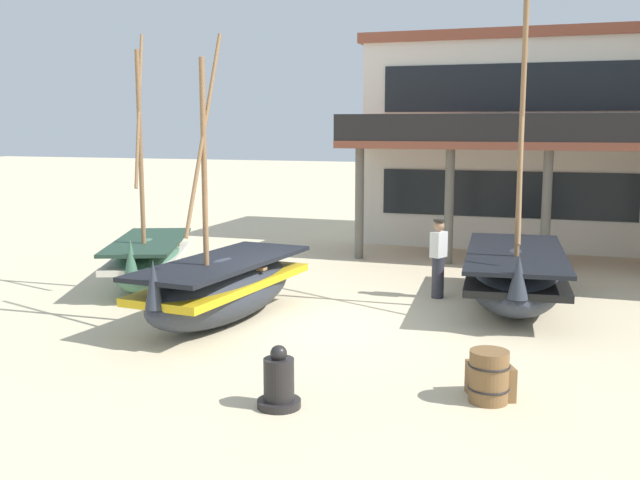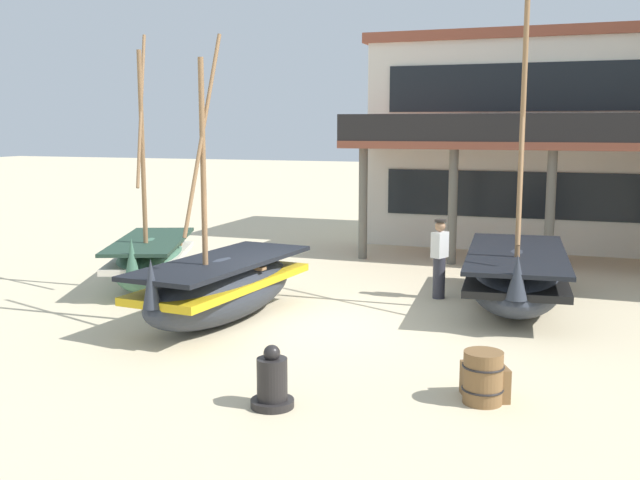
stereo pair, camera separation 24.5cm
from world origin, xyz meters
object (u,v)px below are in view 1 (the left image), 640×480
object	(u,v)px
fishing_boat_near_left	(515,275)
cargo_crate	(490,381)
fishing_boat_centre_large	(223,287)
fishing_boat_far_right	(149,260)
wooden_barrel	(489,376)
capstan_winch	(279,383)
harbor_building_main	(515,140)
fisherman_by_hull	(438,259)

from	to	relation	value
fishing_boat_near_left	cargo_crate	distance (m)	5.44
fishing_boat_near_left	fishing_boat_centre_large	distance (m)	5.90
fishing_boat_near_left	fishing_boat_centre_large	xyz separation A→B (m)	(-5.06, -3.03, 0.02)
fishing_boat_far_right	wooden_barrel	world-z (taller)	fishing_boat_far_right
capstan_winch	cargo_crate	world-z (taller)	capstan_winch
harbor_building_main	fishing_boat_far_right	bearing A→B (deg)	-125.33
capstan_winch	cargo_crate	bearing A→B (deg)	26.17
harbor_building_main	fishing_boat_near_left	bearing A→B (deg)	-85.06
capstan_winch	fisherman_by_hull	bearing A→B (deg)	82.80
wooden_barrel	harbor_building_main	world-z (taller)	harbor_building_main
fishing_boat_near_left	fishing_boat_far_right	size ratio (longest dim) A/B	1.12
fishing_boat_far_right	fishing_boat_near_left	bearing A→B (deg)	5.98
fishing_boat_far_right	wooden_barrel	xyz separation A→B (m)	(8.10, -4.77, -0.26)
fishing_boat_far_right	capstan_winch	size ratio (longest dim) A/B	6.72
fishing_boat_centre_large	cargo_crate	world-z (taller)	fishing_boat_centre_large
fishing_boat_near_left	cargo_crate	bearing A→B (deg)	-88.95
fishing_boat_centre_large	wooden_barrel	distance (m)	5.77
fishing_boat_far_right	harbor_building_main	distance (m)	12.70
fishing_boat_far_right	wooden_barrel	size ratio (longest dim) A/B	8.00
fishing_boat_far_right	fisherman_by_hull	bearing A→B (deg)	8.94
wooden_barrel	capstan_winch	bearing A→B (deg)	-157.29
fisherman_by_hull	capstan_winch	bearing A→B (deg)	-97.20
fishing_boat_far_right	wooden_barrel	bearing A→B (deg)	-30.52
fishing_boat_centre_large	cargo_crate	distance (m)	5.70
fishing_boat_centre_large	capstan_winch	bearing A→B (deg)	-54.51
fishing_boat_near_left	wooden_barrel	bearing A→B (deg)	-89.02
wooden_barrel	fisherman_by_hull	bearing A→B (deg)	106.27
fishing_boat_centre_large	cargo_crate	bearing A→B (deg)	-24.89
capstan_winch	fishing_boat_centre_large	bearing A→B (deg)	125.49
fishing_boat_far_right	capstan_winch	bearing A→B (deg)	-46.51
fishing_boat_far_right	cargo_crate	bearing A→B (deg)	-29.52
fishing_boat_far_right	fisherman_by_hull	distance (m)	6.49
fishing_boat_near_left	fisherman_by_hull	bearing A→B (deg)	173.87
fishing_boat_near_left	fisherman_by_hull	distance (m)	1.61
fisherman_by_hull	cargo_crate	world-z (taller)	fisherman_by_hull
fishing_boat_centre_large	capstan_winch	distance (m)	4.49
fishing_boat_far_right	fishing_boat_centre_large	bearing A→B (deg)	-36.71
fishing_boat_far_right	wooden_barrel	distance (m)	9.40
capstan_winch	fishing_boat_far_right	bearing A→B (deg)	133.49
fisherman_by_hull	harbor_building_main	world-z (taller)	harbor_building_main
fisherman_by_hull	harbor_building_main	size ratio (longest dim) A/B	0.19
capstan_winch	wooden_barrel	size ratio (longest dim) A/B	1.19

